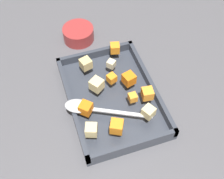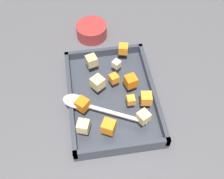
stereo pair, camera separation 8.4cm
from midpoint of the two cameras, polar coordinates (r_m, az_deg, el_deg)
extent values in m
plane|color=#4C4C51|center=(0.88, 1.41, -2.10)|extent=(4.00, 4.00, 0.00)
cube|color=#333842|center=(0.87, 2.74, -1.96)|extent=(0.36, 0.25, 0.01)
cube|color=#333842|center=(0.85, -5.25, -2.16)|extent=(0.36, 0.01, 0.03)
cube|color=#333842|center=(0.88, 10.53, -0.15)|extent=(0.36, 0.01, 0.03)
cube|color=#333842|center=(0.96, 0.93, 7.10)|extent=(0.01, 0.25, 0.03)
cube|color=#333842|center=(0.77, 5.15, -11.45)|extent=(0.01, 0.25, 0.03)
cube|color=orange|center=(0.86, 3.16, 1.99)|extent=(0.03, 0.03, 0.02)
cube|color=orange|center=(0.80, -2.82, -3.06)|extent=(0.04, 0.04, 0.03)
cube|color=orange|center=(0.85, 6.46, 1.43)|extent=(0.04, 0.04, 0.03)
cube|color=orange|center=(0.76, 2.50, -7.40)|extent=(0.04, 0.04, 0.03)
cube|color=orange|center=(0.94, 4.79, 7.69)|extent=(0.04, 0.04, 0.03)
cube|color=orange|center=(0.82, 6.59, -2.24)|extent=(0.02, 0.02, 0.02)
cube|color=orange|center=(0.82, 9.54, -1.90)|extent=(0.03, 0.03, 0.03)
cube|color=beige|center=(0.90, 3.56, 4.77)|extent=(0.03, 0.03, 0.02)
cube|color=#E0CC89|center=(0.84, 0.04, 1.16)|extent=(0.05, 0.05, 0.03)
cube|color=tan|center=(0.90, -1.34, 5.42)|extent=(0.04, 0.04, 0.03)
cube|color=#E0CC89|center=(0.79, 9.16, -5.44)|extent=(0.04, 0.04, 0.03)
cube|color=#E0CC89|center=(0.77, -2.47, -7.33)|extent=(0.04, 0.04, 0.03)
ellipsoid|color=silver|center=(0.82, -4.23, -2.44)|extent=(0.07, 0.09, 0.02)
cube|color=silver|center=(0.80, 3.94, -4.95)|extent=(0.09, 0.16, 0.01)
cylinder|color=maroon|center=(1.05, -1.64, 11.17)|extent=(0.11, 0.11, 0.05)
camera|label=1|loc=(0.04, -87.13, 3.86)|focal=47.26mm
camera|label=2|loc=(0.04, 92.87, -3.86)|focal=47.26mm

